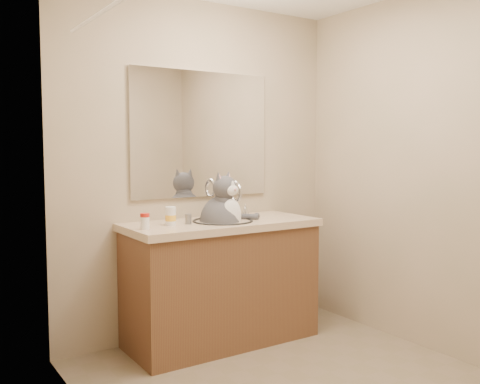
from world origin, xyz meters
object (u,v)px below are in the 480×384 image
pill_bottle_redcap (145,221)px  grey_canister (188,219)px  cat (222,218)px  pill_bottle_orange (171,216)px

pill_bottle_redcap → grey_canister: pill_bottle_redcap is taller
cat → pill_bottle_orange: bearing=160.0°
grey_canister → pill_bottle_orange: bearing=174.0°
cat → pill_bottle_orange: (-0.38, 0.02, 0.04)m
pill_bottle_redcap → pill_bottle_orange: pill_bottle_orange is taller
cat → pill_bottle_orange: size_ratio=4.59×
cat → pill_bottle_redcap: 0.59m
pill_bottle_orange → grey_canister: (0.12, -0.01, -0.02)m
cat → grey_canister: size_ratio=8.26×
pill_bottle_redcap → grey_canister: size_ratio=1.48×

